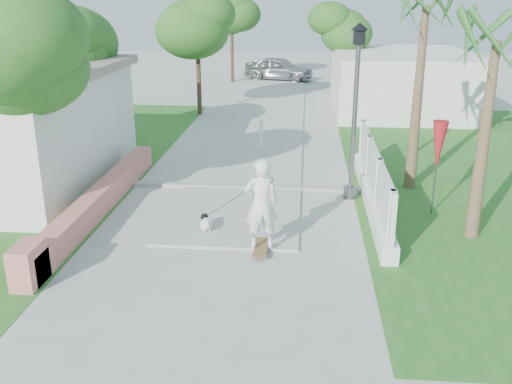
# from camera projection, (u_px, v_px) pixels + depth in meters

# --- Properties ---
(ground) EXTENTS (90.00, 90.00, 0.00)m
(ground) POSITION_uv_depth(u_px,v_px,m) (206.00, 298.00, 10.07)
(ground) COLOR #B7B7B2
(ground) RESTS_ON ground
(path_strip) EXTENTS (3.20, 36.00, 0.06)m
(path_strip) POSITION_uv_depth(u_px,v_px,m) (272.00, 99.00, 28.87)
(path_strip) COLOR #B7B7B2
(path_strip) RESTS_ON ground
(curb) EXTENTS (6.50, 0.25, 0.10)m
(curb) POSITION_uv_depth(u_px,v_px,m) (243.00, 187.00, 15.69)
(curb) COLOR #999993
(curb) RESTS_ON ground
(grass_left) EXTENTS (8.00, 20.00, 0.01)m
(grass_left) POSITION_uv_depth(u_px,v_px,m) (31.00, 162.00, 18.16)
(grass_left) COLOR #28621F
(grass_left) RESTS_ON ground
(grass_right) EXTENTS (8.00, 20.00, 0.01)m
(grass_right) POSITION_uv_depth(u_px,v_px,m) (482.00, 173.00, 17.02)
(grass_right) COLOR #28621F
(grass_right) RESTS_ON ground
(pink_wall) EXTENTS (0.45, 8.20, 0.80)m
(pink_wall) POSITION_uv_depth(u_px,v_px,m) (94.00, 205.00, 13.57)
(pink_wall) COLOR #D0756A
(pink_wall) RESTS_ON ground
(lattice_fence) EXTENTS (0.35, 7.00, 1.50)m
(lattice_fence) POSITION_uv_depth(u_px,v_px,m) (372.00, 185.00, 14.32)
(lattice_fence) COLOR white
(lattice_fence) RESTS_ON ground
(building_right) EXTENTS (6.00, 8.00, 2.60)m
(building_right) POSITION_uv_depth(u_px,v_px,m) (401.00, 81.00, 26.08)
(building_right) COLOR silver
(building_right) RESTS_ON ground
(street_lamp) EXTENTS (0.44, 0.44, 4.44)m
(street_lamp) POSITION_uv_depth(u_px,v_px,m) (355.00, 106.00, 14.21)
(street_lamp) COLOR #59595E
(street_lamp) RESTS_ON ground
(bollard) EXTENTS (0.14, 0.14, 1.09)m
(bollard) POSITION_uv_depth(u_px,v_px,m) (261.00, 134.00, 19.27)
(bollard) COLOR white
(bollard) RESTS_ON ground
(patio_umbrella) EXTENTS (0.36, 0.36, 2.30)m
(patio_umbrella) POSITION_uv_depth(u_px,v_px,m) (438.00, 147.00, 13.35)
(patio_umbrella) COLOR #59595E
(patio_umbrella) RESTS_ON ground
(tree_left_near) EXTENTS (3.60, 3.60, 5.28)m
(tree_left_near) POSITION_uv_depth(u_px,v_px,m) (14.00, 57.00, 11.98)
(tree_left_near) COLOR #4C3826
(tree_left_near) RESTS_ON ground
(tree_left_mid) EXTENTS (3.20, 3.20, 4.85)m
(tree_left_mid) POSITION_uv_depth(u_px,v_px,m) (72.00, 49.00, 17.34)
(tree_left_mid) COLOR #4C3826
(tree_left_mid) RESTS_ON ground
(tree_path_left) EXTENTS (3.40, 3.40, 5.23)m
(tree_path_left) POSITION_uv_depth(u_px,v_px,m) (197.00, 25.00, 24.08)
(tree_path_left) COLOR #4C3826
(tree_path_left) RESTS_ON ground
(tree_path_right) EXTENTS (3.00, 3.00, 4.79)m
(tree_path_right) POSITION_uv_depth(u_px,v_px,m) (340.00, 28.00, 27.45)
(tree_path_right) COLOR #4C3826
(tree_path_right) RESTS_ON ground
(tree_path_far) EXTENTS (3.20, 3.20, 5.17)m
(tree_path_far) POSITION_uv_depth(u_px,v_px,m) (232.00, 16.00, 33.48)
(tree_path_far) COLOR #4C3826
(tree_path_far) RESTS_ON ground
(palm_far) EXTENTS (1.80, 1.80, 5.30)m
(palm_far) POSITION_uv_depth(u_px,v_px,m) (425.00, 19.00, 14.33)
(palm_far) COLOR brown
(palm_far) RESTS_ON ground
(palm_near) EXTENTS (1.80, 1.80, 4.70)m
(palm_near) POSITION_uv_depth(u_px,v_px,m) (495.00, 53.00, 11.34)
(palm_near) COLOR brown
(palm_near) RESTS_ON ground
(skateboarder) EXTENTS (1.68, 1.63, 2.01)m
(skateboarder) POSITION_uv_depth(u_px,v_px,m) (238.00, 205.00, 11.96)
(skateboarder) COLOR brown
(skateboarder) RESTS_ON ground
(dog) EXTENTS (0.40, 0.56, 0.40)m
(dog) POSITION_uv_depth(u_px,v_px,m) (206.00, 223.00, 12.77)
(dog) COLOR white
(dog) RESTS_ON ground
(parked_car) EXTENTS (4.51, 2.87, 1.43)m
(parked_car) POSITION_uv_depth(u_px,v_px,m) (279.00, 69.00, 35.07)
(parked_car) COLOR #ADAFB5
(parked_car) RESTS_ON ground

